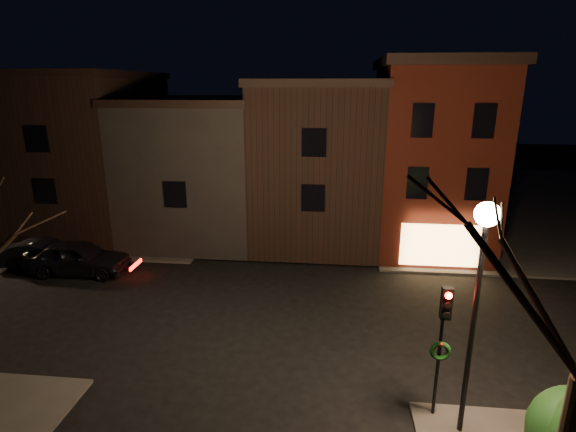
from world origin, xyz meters
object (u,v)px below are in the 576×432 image
object	(u,v)px
street_lamp_near	(482,258)
parked_car_a	(78,258)
parked_car_b	(45,254)
traffic_signal	(442,332)

from	to	relation	value
street_lamp_near	parked_car_a	bearing A→B (deg)	150.63
parked_car_a	street_lamp_near	bearing A→B (deg)	-121.25
parked_car_a	parked_car_b	world-z (taller)	parked_car_a
traffic_signal	parked_car_b	world-z (taller)	traffic_signal
parked_car_a	parked_car_b	xyz separation A→B (m)	(-2.17, 0.54, -0.13)
parked_car_b	parked_car_a	bearing A→B (deg)	-107.28
street_lamp_near	parked_car_b	bearing A→B (deg)	152.24
street_lamp_near	parked_car_a	world-z (taller)	street_lamp_near
street_lamp_near	traffic_signal	size ratio (longest dim) A/B	1.60
street_lamp_near	parked_car_a	distance (m)	19.33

